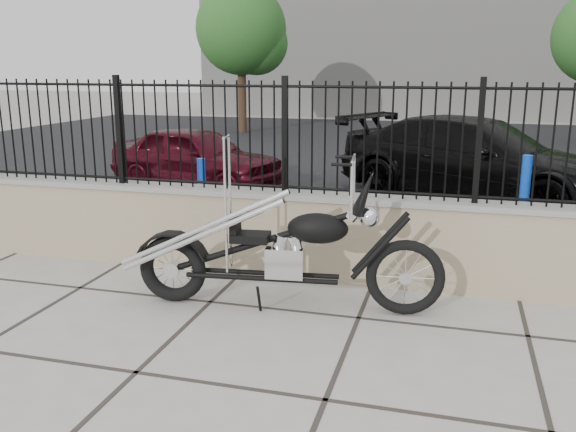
# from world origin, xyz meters

# --- Properties ---
(ground_plane) EXTENTS (90.00, 90.00, 0.00)m
(ground_plane) POSITION_xyz_m (0.00, 0.00, 0.00)
(ground_plane) COLOR #99968E
(ground_plane) RESTS_ON ground
(parking_lot) EXTENTS (30.00, 30.00, 0.00)m
(parking_lot) POSITION_xyz_m (0.00, 12.50, 0.00)
(parking_lot) COLOR black
(parking_lot) RESTS_ON ground
(retaining_wall) EXTENTS (14.00, 0.36, 0.96)m
(retaining_wall) POSITION_xyz_m (0.00, 2.50, 0.48)
(retaining_wall) COLOR gray
(retaining_wall) RESTS_ON ground_plane
(iron_fence) EXTENTS (14.00, 0.08, 1.20)m
(iron_fence) POSITION_xyz_m (0.00, 2.50, 1.56)
(iron_fence) COLOR black
(iron_fence) RESTS_ON retaining_wall
(background_building) EXTENTS (22.00, 6.00, 8.00)m
(background_building) POSITION_xyz_m (0.00, 26.50, 4.00)
(background_building) COLOR beige
(background_building) RESTS_ON ground_plane
(chopper_motorcycle) EXTENTS (2.89, 0.83, 1.71)m
(chopper_motorcycle) POSITION_xyz_m (-0.79, 1.56, 0.86)
(chopper_motorcycle) COLOR black
(chopper_motorcycle) RESTS_ON ground_plane
(car_red) EXTENTS (3.70, 2.15, 1.18)m
(car_red) POSITION_xyz_m (-4.04, 6.97, 0.59)
(car_red) COLOR #3E0814
(car_red) RESTS_ON parking_lot
(car_black) EXTENTS (5.33, 4.02, 1.44)m
(car_black) POSITION_xyz_m (1.13, 7.21, 0.72)
(car_black) COLOR black
(car_black) RESTS_ON parking_lot
(bollard_a) EXTENTS (0.14, 0.14, 1.01)m
(bollard_a) POSITION_xyz_m (-2.75, 4.24, 0.51)
(bollard_a) COLOR #0D16C6
(bollard_a) RESTS_ON ground_plane
(bollard_b) EXTENTS (0.17, 0.17, 1.14)m
(bollard_b) POSITION_xyz_m (1.72, 4.87, 0.57)
(bollard_b) COLOR #0C3BBF
(bollard_b) RESTS_ON ground_plane
(tree_left) EXTENTS (3.07, 3.07, 5.18)m
(tree_left) POSITION_xyz_m (-6.50, 16.54, 3.63)
(tree_left) COLOR #382619
(tree_left) RESTS_ON ground_plane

